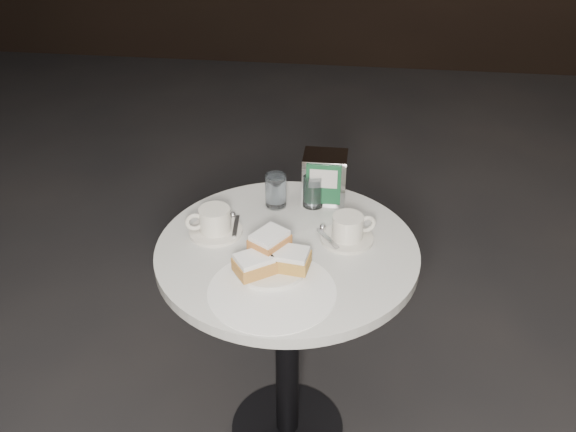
# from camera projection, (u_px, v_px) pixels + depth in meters

# --- Properties ---
(ground) EXTENTS (7.00, 7.00, 0.00)m
(ground) POSITION_uv_depth(u_px,v_px,m) (287.00, 431.00, 2.10)
(ground) COLOR black
(ground) RESTS_ON ground
(cafe_table) EXTENTS (0.70, 0.70, 0.74)m
(cafe_table) POSITION_uv_depth(u_px,v_px,m) (287.00, 304.00, 1.81)
(cafe_table) COLOR black
(cafe_table) RESTS_ON ground
(sugar_spill) EXTENTS (0.37, 0.37, 0.00)m
(sugar_spill) POSITION_uv_depth(u_px,v_px,m) (272.00, 291.00, 1.55)
(sugar_spill) COLOR white
(sugar_spill) RESTS_ON cafe_table
(beignet_plate) EXTENTS (0.23, 0.23, 0.09)m
(beignet_plate) POSITION_uv_depth(u_px,v_px,m) (271.00, 259.00, 1.60)
(beignet_plate) COLOR silver
(beignet_plate) RESTS_ON cafe_table
(coffee_cup_left) EXTENTS (0.19, 0.19, 0.08)m
(coffee_cup_left) POSITION_uv_depth(u_px,v_px,m) (215.00, 223.00, 1.74)
(coffee_cup_left) COLOR silver
(coffee_cup_left) RESTS_ON cafe_table
(coffee_cup_right) EXTENTS (0.18, 0.18, 0.07)m
(coffee_cup_right) POSITION_uv_depth(u_px,v_px,m) (348.00, 230.00, 1.71)
(coffee_cup_right) COLOR beige
(coffee_cup_right) RESTS_ON cafe_table
(water_glass_left) EXTENTS (0.07, 0.07, 0.10)m
(water_glass_left) POSITION_uv_depth(u_px,v_px,m) (276.00, 191.00, 1.85)
(water_glass_left) COLOR silver
(water_glass_left) RESTS_ON cafe_table
(water_glass_right) EXTENTS (0.07, 0.07, 0.10)m
(water_glass_right) POSITION_uv_depth(u_px,v_px,m) (313.00, 190.00, 1.85)
(water_glass_right) COLOR white
(water_glass_right) RESTS_ON cafe_table
(napkin_dispenser) EXTENTS (0.13, 0.11, 0.15)m
(napkin_dispenser) POSITION_uv_depth(u_px,v_px,m) (325.00, 177.00, 1.87)
(napkin_dispenser) COLOR silver
(napkin_dispenser) RESTS_ON cafe_table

